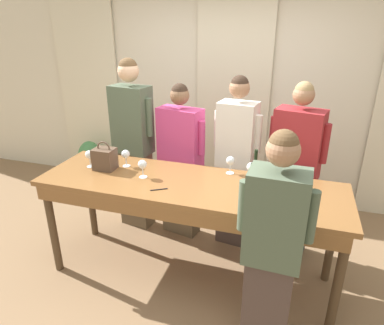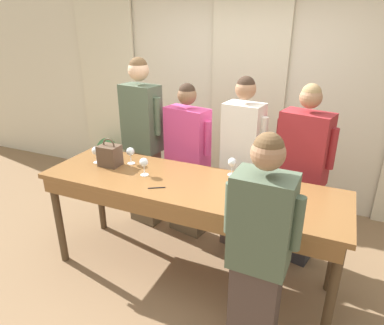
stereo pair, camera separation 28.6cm
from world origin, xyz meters
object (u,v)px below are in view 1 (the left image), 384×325
guest_pink_top (181,162)px  guest_cream_sweater (236,163)px  guest_striped_shirt (294,172)px  wine_bottle (255,173)px  wine_glass_center_left (142,165)px  wine_glass_front_right (251,168)px  wine_glass_front_left (231,161)px  tasting_bar (188,195)px  wine_glass_front_mid (89,155)px  potted_plant (91,162)px  guest_olive_jacket (133,145)px  wine_glass_center_mid (126,155)px  wine_glass_center_right (99,150)px  host_pouring (272,250)px  handbag (105,159)px

guest_pink_top → guest_cream_sweater: (0.58, 0.00, 0.06)m
guest_cream_sweater → guest_striped_shirt: 0.56m
wine_bottle → wine_glass_center_left: bearing=-172.5°
wine_glass_front_right → wine_glass_front_left: bearing=156.0°
guest_cream_sweater → tasting_bar: bearing=-111.2°
wine_glass_front_left → guest_cream_sweater: guest_cream_sweater is taller
wine_glass_front_mid → potted_plant: bearing=125.2°
tasting_bar → guest_olive_jacket: (-0.84, 0.69, 0.13)m
wine_glass_front_left → guest_striped_shirt: guest_striped_shirt is taller
guest_striped_shirt → guest_olive_jacket: bearing=180.0°
tasting_bar → wine_glass_center_mid: wine_glass_center_mid is taller
wine_glass_center_right → guest_cream_sweater: 1.32m
wine_glass_center_left → guest_striped_shirt: size_ratio=0.09×
tasting_bar → wine_glass_center_left: size_ratio=16.17×
potted_plant → host_pouring: bearing=-36.8°
guest_olive_jacket → guest_pink_top: 0.55m
wine_glass_center_left → guest_pink_top: guest_pink_top is taller
wine_glass_center_mid → guest_olive_jacket: (-0.18, 0.51, -0.09)m
host_pouring → tasting_bar: bearing=143.5°
wine_glass_front_mid → guest_striped_shirt: size_ratio=0.09×
tasting_bar → wine_glass_front_left: 0.48m
tasting_bar → host_pouring: (0.74, -0.55, 0.00)m
tasting_bar → wine_glass_front_mid: size_ratio=16.17×
wine_glass_front_right → host_pouring: (0.26, -0.78, -0.22)m
wine_glass_center_right → guest_pink_top: guest_pink_top is taller
wine_bottle → guest_olive_jacket: guest_olive_jacket is taller
wine_glass_front_left → guest_pink_top: size_ratio=0.10×
guest_striped_shirt → wine_glass_center_left: bearing=-151.2°
handbag → wine_glass_center_left: (0.40, -0.06, 0.01)m
wine_glass_front_mid → guest_olive_jacket: bearing=78.2°
host_pouring → wine_glass_front_mid: bearing=160.0°
wine_bottle → wine_glass_center_mid: wine_bottle is taller
wine_glass_center_mid → host_pouring: (1.41, -0.73, -0.22)m
handbag → potted_plant: 1.96m
tasting_bar → guest_cream_sweater: 0.74m
guest_striped_shirt → host_pouring: 1.24m
guest_olive_jacket → wine_glass_center_left: bearing=-57.6°
guest_striped_shirt → potted_plant: 2.95m
wine_glass_front_right → wine_glass_center_left: (-0.89, -0.22, -0.00)m
wine_glass_front_left → wine_glass_center_right: 1.24m
handbag → wine_glass_front_mid: handbag is taller
guest_striped_shirt → tasting_bar: bearing=-140.2°
tasting_bar → guest_pink_top: guest_pink_top is taller
guest_olive_jacket → guest_striped_shirt: bearing=0.0°
potted_plant → guest_cream_sweater: bearing=-19.4°
guest_cream_sweater → potted_plant: bearing=160.6°
guest_pink_top → wine_glass_front_right: bearing=-30.2°
wine_bottle → wine_glass_center_left: 0.94m
wine_glass_center_right → guest_pink_top: bearing=36.6°
wine_glass_center_right → host_pouring: size_ratio=0.10×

